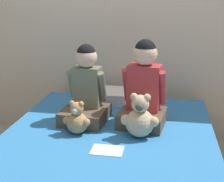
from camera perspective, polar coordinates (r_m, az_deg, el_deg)
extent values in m
cube|color=beige|center=(3.13, 2.85, 13.78)|extent=(8.00, 0.06, 2.50)
cube|color=brown|center=(2.42, -0.92, -15.69)|extent=(1.56, 1.94, 0.25)
cube|color=white|center=(2.31, -0.95, -11.18)|extent=(1.52, 1.90, 0.18)
cube|color=#337FC6|center=(2.26, -0.96, -8.81)|extent=(1.54, 1.92, 0.03)
cube|color=brown|center=(2.52, -4.90, -4.29)|extent=(0.37, 0.41, 0.11)
cube|color=slate|center=(2.50, -4.59, 0.80)|extent=(0.23, 0.15, 0.32)
sphere|color=beige|center=(2.44, -4.72, 6.17)|extent=(0.17, 0.17, 0.17)
sphere|color=black|center=(2.44, -4.74, 6.85)|extent=(0.15, 0.15, 0.15)
cylinder|color=slate|center=(2.54, -7.26, 1.17)|extent=(0.07, 0.14, 0.26)
cylinder|color=slate|center=(2.46, -1.85, 0.77)|extent=(0.07, 0.14, 0.26)
cube|color=brown|center=(2.45, 5.48, -4.93)|extent=(0.39, 0.38, 0.11)
cube|color=#B23338|center=(2.42, 5.91, 0.65)|extent=(0.26, 0.19, 0.36)
sphere|color=beige|center=(2.35, 6.10, 6.75)|extent=(0.18, 0.18, 0.18)
sphere|color=black|center=(2.35, 6.13, 7.51)|extent=(0.16, 0.16, 0.16)
cylinder|color=#B23338|center=(2.44, 2.73, 1.15)|extent=(0.08, 0.16, 0.29)
cylinder|color=#B23338|center=(2.39, 9.17, 0.55)|extent=(0.08, 0.16, 0.29)
sphere|color=tan|center=(2.30, -6.37, -5.84)|extent=(0.16, 0.16, 0.16)
sphere|color=tan|center=(2.26, -6.46, -3.22)|extent=(0.10, 0.10, 0.10)
sphere|color=beige|center=(2.23, -6.83, -3.70)|extent=(0.04, 0.04, 0.04)
sphere|color=tan|center=(2.26, -7.32, -2.23)|extent=(0.04, 0.04, 0.04)
sphere|color=tan|center=(2.24, -5.65, -2.39)|extent=(0.04, 0.04, 0.04)
sphere|color=tan|center=(2.31, -8.26, -5.34)|extent=(0.06, 0.06, 0.06)
sphere|color=tan|center=(2.26, -4.74, -5.74)|extent=(0.06, 0.06, 0.06)
sphere|color=#D1B78E|center=(2.24, 5.09, -5.84)|extent=(0.20, 0.20, 0.20)
sphere|color=#D1B78E|center=(2.19, 5.19, -2.33)|extent=(0.13, 0.13, 0.13)
sphere|color=#4C4742|center=(2.14, 5.04, -2.97)|extent=(0.06, 0.06, 0.06)
sphere|color=#D1B78E|center=(2.17, 4.04, -1.04)|extent=(0.05, 0.05, 0.05)
sphere|color=#D1B78E|center=(2.17, 6.42, -1.18)|extent=(0.05, 0.05, 0.05)
sphere|color=#D1B78E|center=(2.22, 2.57, -5.28)|extent=(0.08, 0.08, 0.08)
sphere|color=#D1B78E|center=(2.20, 7.56, -5.60)|extent=(0.08, 0.08, 0.08)
cube|color=white|center=(2.94, 1.85, -1.00)|extent=(0.50, 0.33, 0.11)
cube|color=white|center=(2.08, -0.89, -10.77)|extent=(0.21, 0.15, 0.00)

